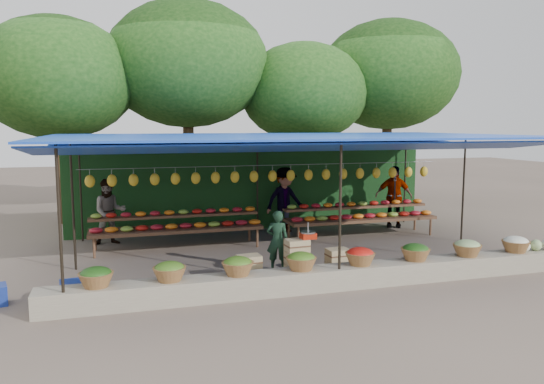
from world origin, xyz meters
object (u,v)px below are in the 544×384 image
object	(u,v)px
crate_counter	(296,262)
blue_crate_back	(77,290)
vendor_seated	(277,241)
weighing_scale	(308,235)

from	to	relation	value
crate_counter	blue_crate_back	world-z (taller)	crate_counter
vendor_seated	weighing_scale	bearing A→B (deg)	153.48
crate_counter	weighing_scale	size ratio (longest dim) A/B	7.14
crate_counter	vendor_seated	size ratio (longest dim) A/B	1.84
weighing_scale	vendor_seated	bearing A→B (deg)	131.49
crate_counter	blue_crate_back	xyz separation A→B (m)	(-4.16, -0.23, -0.14)
crate_counter	blue_crate_back	bearing A→B (deg)	-176.78
crate_counter	vendor_seated	distance (m)	0.67
crate_counter	weighing_scale	bearing A→B (deg)	0.00
weighing_scale	vendor_seated	size ratio (longest dim) A/B	0.26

